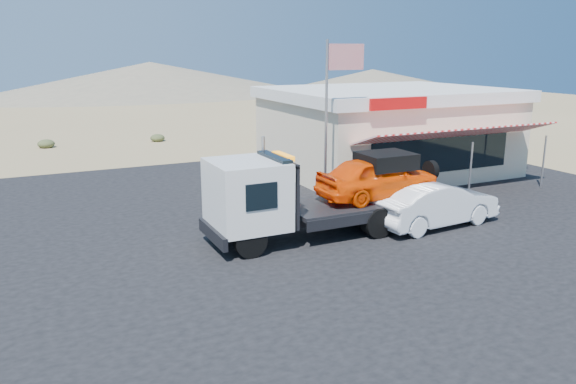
% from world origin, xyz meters
% --- Properties ---
extents(ground, '(120.00, 120.00, 0.00)m').
position_xyz_m(ground, '(0.00, 0.00, 0.00)').
color(ground, '#917D52').
rests_on(ground, ground).
extents(asphalt_lot, '(32.00, 24.00, 0.02)m').
position_xyz_m(asphalt_lot, '(2.00, 3.00, 0.01)').
color(asphalt_lot, black).
rests_on(asphalt_lot, ground).
extents(tow_truck, '(8.01, 2.38, 2.68)m').
position_xyz_m(tow_truck, '(3.31, 1.84, 1.44)').
color(tow_truck, black).
rests_on(tow_truck, asphalt_lot).
extents(white_sedan, '(4.64, 1.95, 1.49)m').
position_xyz_m(white_sedan, '(6.89, 1.04, 0.76)').
color(white_sedan, silver).
rests_on(white_sedan, asphalt_lot).
extents(jerky_store, '(10.40, 9.97, 3.90)m').
position_xyz_m(jerky_store, '(10.50, 8.97, 1.99)').
color(jerky_store, beige).
rests_on(jerky_store, asphalt_lot).
extents(flagpole, '(1.55, 0.10, 6.00)m').
position_xyz_m(flagpole, '(4.93, 4.50, 3.76)').
color(flagpole, '#99999E').
rests_on(flagpole, asphalt_lot).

